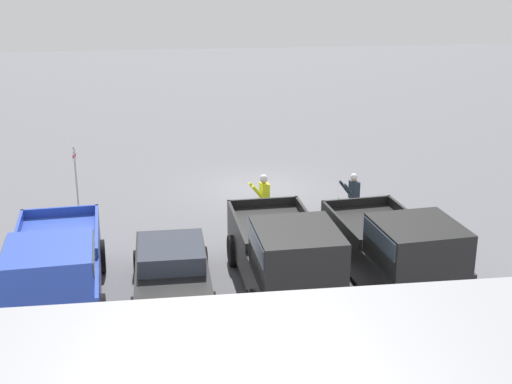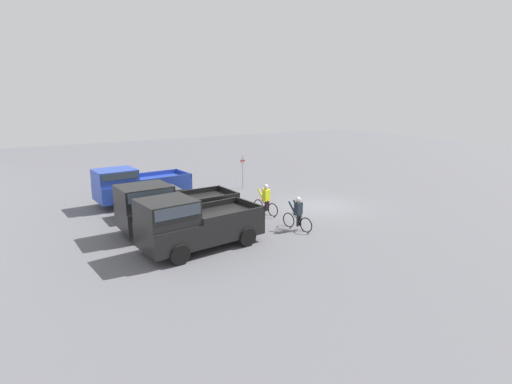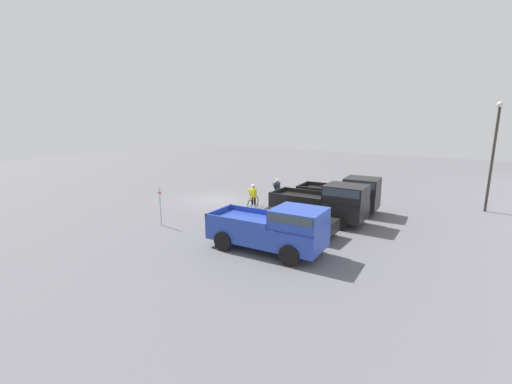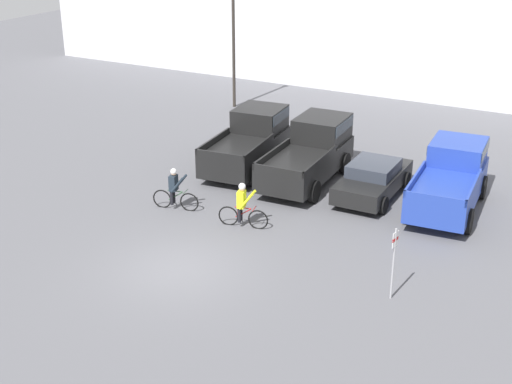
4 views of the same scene
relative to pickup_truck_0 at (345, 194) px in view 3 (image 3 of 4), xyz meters
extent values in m
plane|color=#56565B|center=(2.37, -8.88, -1.16)|extent=(80.00, 80.00, 0.00)
cube|color=black|center=(0.05, -0.48, -0.33)|extent=(2.56, 5.19, 0.96)
cube|color=black|center=(-0.10, 1.02, 0.63)|extent=(2.11, 2.18, 0.96)
cube|color=#333D47|center=(-0.10, 1.02, 0.84)|extent=(2.15, 2.03, 0.42)
cube|color=black|center=(-0.86, -1.57, 0.28)|extent=(0.37, 3.00, 0.25)
cube|color=black|center=(1.14, -1.38, 0.28)|extent=(0.37, 3.00, 0.25)
cube|color=black|center=(0.28, -2.93, 0.28)|extent=(2.09, 0.28, 0.25)
cylinder|color=black|center=(-1.14, 0.97, -0.77)|extent=(0.29, 0.80, 0.78)
cylinder|color=black|center=(0.93, 1.17, -0.77)|extent=(0.29, 0.80, 0.78)
cylinder|color=black|center=(-0.84, -2.12, -0.77)|extent=(0.29, 0.80, 0.78)
cylinder|color=black|center=(1.24, -1.92, -0.77)|extent=(0.29, 0.80, 0.78)
cube|color=black|center=(2.85, -0.61, -0.31)|extent=(2.28, 5.53, 0.92)
cube|color=black|center=(2.78, 1.03, 0.64)|extent=(1.98, 2.26, 0.98)
cube|color=#333D47|center=(2.78, 1.03, 0.85)|extent=(2.04, 2.08, 0.43)
cube|color=black|center=(1.90, -1.74, 0.27)|extent=(0.21, 3.27, 0.25)
cube|color=black|center=(3.88, -1.66, 0.27)|extent=(0.21, 3.27, 0.25)
cube|color=black|center=(2.95, -3.30, 0.27)|extent=(2.06, 0.16, 0.25)
cylinder|color=black|center=(1.75, 1.04, -0.73)|extent=(0.25, 0.86, 0.86)
cylinder|color=black|center=(3.81, 1.12, -0.73)|extent=(0.25, 0.86, 0.86)
cylinder|color=black|center=(1.88, -2.34, -0.73)|extent=(0.25, 0.86, 0.86)
cylinder|color=black|center=(3.94, -2.26, -0.73)|extent=(0.25, 0.86, 0.86)
cube|color=black|center=(5.65, -0.65, -0.56)|extent=(1.84, 4.31, 0.64)
cube|color=#2D333D|center=(5.65, -0.65, -0.01)|extent=(1.64, 1.95, 0.46)
cylinder|color=black|center=(4.73, 0.72, -0.83)|extent=(0.19, 0.66, 0.66)
cylinder|color=black|center=(6.54, 0.73, -0.83)|extent=(0.19, 0.66, 0.66)
cylinder|color=black|center=(4.75, -2.03, -0.83)|extent=(0.19, 0.66, 0.66)
cylinder|color=black|center=(6.56, -2.02, -0.83)|extent=(0.19, 0.66, 0.66)
cube|color=#233D9E|center=(8.45, -0.59, -0.29)|extent=(2.46, 5.44, 0.94)
cube|color=#233D9E|center=(8.33, 0.99, 0.59)|extent=(2.06, 2.26, 0.81)
cube|color=#333D47|center=(8.33, 0.99, 0.77)|extent=(2.11, 2.09, 0.36)
cube|color=#233D9E|center=(7.53, -1.73, 0.31)|extent=(0.31, 3.18, 0.25)
cube|color=#233D9E|center=(9.52, -1.58, 0.31)|extent=(0.31, 3.18, 0.25)
cube|color=#233D9E|center=(8.64, -3.20, 0.31)|extent=(2.08, 0.23, 0.25)
cylinder|color=black|center=(7.29, 0.97, -0.71)|extent=(0.28, 0.90, 0.89)
cylinder|color=black|center=(9.36, 1.12, -0.71)|extent=(0.28, 0.90, 0.89)
cylinder|color=black|center=(7.53, -2.31, -0.71)|extent=(0.28, 0.90, 0.89)
cylinder|color=black|center=(9.60, -2.16, -0.71)|extent=(0.28, 0.90, 0.89)
torus|color=black|center=(3.18, -5.24, -0.82)|extent=(0.72, 0.19, 0.72)
torus|color=black|center=(2.13, -5.46, -0.82)|extent=(0.72, 0.19, 0.72)
cylinder|color=maroon|center=(2.65, -5.35, -0.64)|extent=(0.55, 0.15, 0.38)
cylinder|color=maroon|center=(2.65, -5.35, -0.44)|extent=(0.59, 0.15, 0.04)
cylinder|color=maroon|center=(2.47, -5.39, -0.64)|extent=(0.04, 0.04, 0.35)
cylinder|color=maroon|center=(3.05, -5.27, -0.42)|extent=(0.12, 0.46, 0.02)
cylinder|color=black|center=(2.53, -5.28, -0.69)|extent=(0.14, 0.14, 0.54)
cylinder|color=black|center=(2.57, -5.46, -0.69)|extent=(0.14, 0.14, 0.54)
cube|color=yellow|center=(2.60, -5.36, -0.12)|extent=(0.31, 0.40, 0.59)
cylinder|color=yellow|center=(2.78, -5.15, -0.12)|extent=(0.54, 0.19, 0.65)
cylinder|color=yellow|center=(2.85, -5.48, -0.12)|extent=(0.54, 0.19, 0.65)
sphere|color=tan|center=(2.63, -5.35, 0.29)|extent=(0.22, 0.22, 0.22)
sphere|color=silver|center=(2.63, -5.35, 0.34)|extent=(0.25, 0.25, 0.25)
torus|color=black|center=(0.28, -5.11, -0.82)|extent=(0.71, 0.19, 0.72)
torus|color=black|center=(-0.76, -5.32, -0.82)|extent=(0.71, 0.19, 0.72)
cylinder|color=#2D5133|center=(-0.24, -5.21, -0.65)|extent=(0.55, 0.15, 0.38)
cylinder|color=#2D5133|center=(-0.24, -5.21, -0.45)|extent=(0.58, 0.15, 0.04)
cylinder|color=#2D5133|center=(-0.42, -5.25, -0.65)|extent=(0.04, 0.04, 0.35)
cylinder|color=#2D5133|center=(0.15, -5.13, -0.42)|extent=(0.12, 0.46, 0.02)
cylinder|color=black|center=(-0.36, -5.15, -0.69)|extent=(0.14, 0.14, 0.53)
cylinder|color=black|center=(-0.33, -5.32, -0.69)|extent=(0.14, 0.14, 0.53)
cube|color=#1E2833|center=(-0.29, -5.23, -0.13)|extent=(0.31, 0.40, 0.58)
cylinder|color=#1E2833|center=(-0.12, -5.02, -0.13)|extent=(0.53, 0.19, 0.63)
cylinder|color=#1E2833|center=(-0.05, -5.35, -0.13)|extent=(0.53, 0.19, 0.63)
sphere|color=tan|center=(-0.27, -5.22, 0.26)|extent=(0.21, 0.21, 0.21)
sphere|color=silver|center=(-0.27, -5.22, 0.31)|extent=(0.23, 0.23, 0.23)
cylinder|color=#9E9EA3|center=(8.67, -7.46, -0.06)|extent=(0.06, 0.06, 2.20)
cube|color=white|center=(8.67, -7.46, 0.72)|extent=(0.07, 0.30, 0.45)
cube|color=red|center=(8.67, -7.46, 0.72)|extent=(0.08, 0.30, 0.10)
cylinder|color=#2D2823|center=(-5.14, 7.51, 2.14)|extent=(0.16, 0.16, 6.59)
sphere|color=#B2B2A8|center=(-5.14, 7.51, 5.56)|extent=(0.36, 0.36, 0.36)
camera|label=1|loc=(5.71, 15.84, 7.13)|focal=50.00mm
camera|label=2|loc=(-14.34, 5.93, 4.94)|focal=28.00mm
camera|label=3|loc=(20.85, 7.36, 4.74)|focal=24.00mm
camera|label=4|loc=(13.65, -24.71, 9.52)|focal=50.00mm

